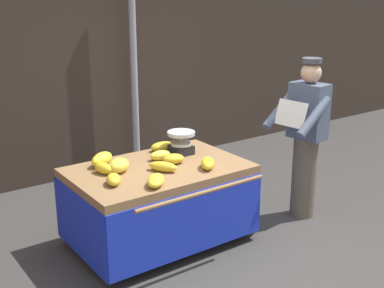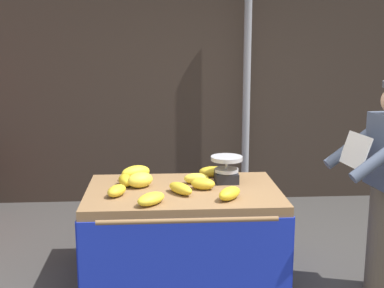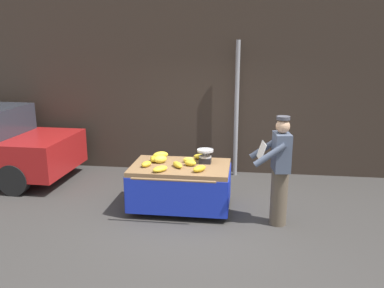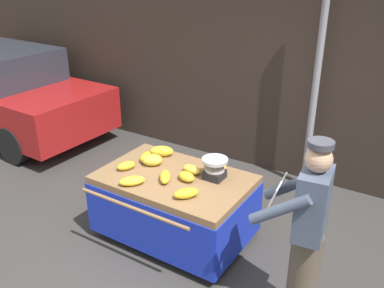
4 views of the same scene
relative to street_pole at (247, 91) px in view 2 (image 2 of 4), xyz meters
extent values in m
cube|color=#332821|center=(-0.45, 0.32, 0.62)|extent=(16.00, 0.24, 4.06)
cylinder|color=gray|center=(0.00, 0.00, 0.00)|extent=(0.09, 0.09, 2.82)
cube|color=olive|center=(-0.86, -1.96, -0.67)|extent=(1.63, 1.05, 0.08)
cylinder|color=black|center=(-1.60, -1.96, -1.07)|extent=(0.05, 0.68, 0.68)
cylinder|color=#B7B7BC|center=(-1.63, -1.96, -1.07)|extent=(0.01, 0.12, 0.12)
cylinder|color=black|center=(-0.13, -1.96, -1.07)|extent=(0.05, 0.68, 0.68)
cylinder|color=#B7B7BC|center=(-0.10, -1.96, -1.07)|extent=(0.01, 0.12, 0.12)
cylinder|color=#4C4742|center=(-0.86, -1.52, -1.06)|extent=(0.05, 0.05, 0.70)
cube|color=#192DB2|center=(-0.86, -2.49, -1.01)|extent=(1.63, 0.02, 0.60)
cube|color=#192DB2|center=(-0.86, -1.44, -1.01)|extent=(1.63, 0.02, 0.60)
cube|color=#192DB2|center=(-1.68, -1.96, -1.01)|extent=(0.02, 1.05, 0.60)
cube|color=#192DB2|center=(-0.05, -1.96, -1.01)|extent=(0.02, 1.05, 0.60)
cylinder|color=olive|center=(-0.86, -2.67, -0.65)|extent=(1.30, 0.04, 0.04)
cube|color=black|center=(-0.47, -1.77, -0.59)|extent=(0.20, 0.20, 0.09)
cylinder|color=#B7B7BC|center=(-0.47, -1.77, -0.49)|extent=(0.02, 0.02, 0.11)
cylinder|color=#B7B7BC|center=(-0.47, -1.77, -0.41)|extent=(0.28, 0.28, 0.03)
cylinder|color=#B7B7BC|center=(-0.47, -1.77, -0.52)|extent=(0.21, 0.21, 0.03)
ellipsoid|color=gold|center=(-0.51, -2.26, -0.58)|extent=(0.26, 0.28, 0.10)
ellipsoid|color=gold|center=(-0.56, -1.57, -0.58)|extent=(0.28, 0.17, 0.09)
ellipsoid|color=yellow|center=(-0.74, -1.80, -0.58)|extent=(0.23, 0.14, 0.10)
ellipsoid|color=gold|center=(-1.36, -1.83, -0.58)|extent=(0.16, 0.23, 0.10)
ellipsoid|color=yellow|center=(-1.23, -1.87, -0.57)|extent=(0.29, 0.27, 0.13)
ellipsoid|color=gold|center=(-0.89, -2.09, -0.59)|extent=(0.25, 0.30, 0.09)
ellipsoid|color=gold|center=(-0.70, -1.97, -0.58)|extent=(0.24, 0.19, 0.10)
ellipsoid|color=gold|center=(-1.41, -2.11, -0.59)|extent=(0.20, 0.25, 0.09)
ellipsoid|color=yellow|center=(-1.27, -1.62, -0.57)|extent=(0.31, 0.26, 0.13)
ellipsoid|color=yellow|center=(-1.13, -2.35, -0.59)|extent=(0.28, 0.30, 0.09)
cylinder|color=brown|center=(0.74, -2.34, -0.97)|extent=(0.26, 0.26, 0.88)
cylinder|color=#475166|center=(0.55, -2.57, -0.23)|extent=(0.49, 0.15, 0.37)
cylinder|color=#475166|center=(0.50, -2.16, -0.23)|extent=(0.49, 0.15, 0.37)
cube|color=silver|center=(0.44, -2.37, -0.22)|extent=(0.13, 0.35, 0.25)
camera|label=1|loc=(-3.19, -5.76, 0.97)|focal=47.11mm
camera|label=2|loc=(-1.06, -6.12, 0.62)|focal=47.98mm
camera|label=3|loc=(0.17, -8.23, 1.34)|focal=37.29mm
camera|label=4|loc=(1.45, -5.24, 1.54)|focal=39.25mm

